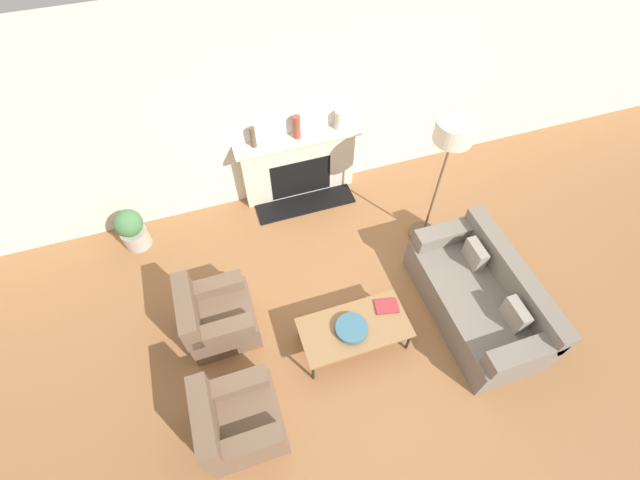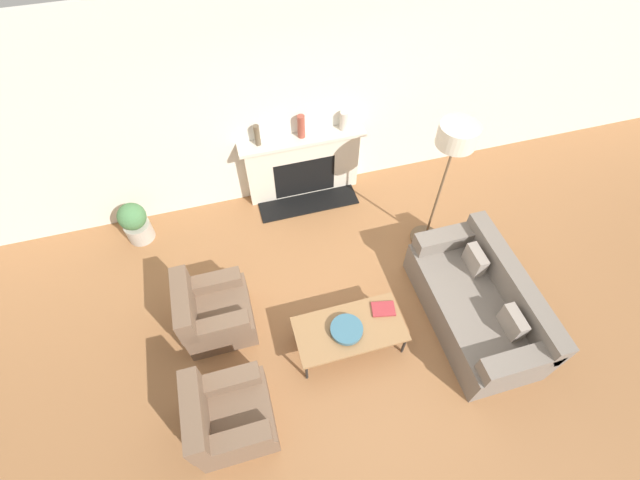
{
  "view_description": "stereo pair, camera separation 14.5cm",
  "coord_description": "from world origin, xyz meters",
  "px_view_note": "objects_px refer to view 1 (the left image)",
  "views": [
    {
      "loc": [
        -1.24,
        -1.87,
        4.68
      ],
      "look_at": [
        -0.24,
        1.16,
        0.45
      ],
      "focal_mm": 24.0,
      "sensor_mm": 36.0,
      "label": 1
    },
    {
      "loc": [
        -1.11,
        -1.92,
        4.68
      ],
      "look_at": [
        -0.24,
        1.16,
        0.45
      ],
      "focal_mm": 24.0,
      "sensor_mm": 36.0,
      "label": 2
    }
  ],
  "objects_px": {
    "armchair_near": "(237,421)",
    "book": "(387,306)",
    "coffee_table": "(354,328)",
    "mantel_vase_left": "(253,137)",
    "floor_lamp": "(450,145)",
    "bowl": "(352,328)",
    "potted_plant": "(132,229)",
    "couch": "(480,297)",
    "armchair_far": "(216,317)",
    "mantel_vase_center_left": "(297,127)",
    "fireplace": "(299,167)",
    "mantel_vase_center_right": "(339,120)"
  },
  "relations": [
    {
      "from": "armchair_far",
      "to": "mantel_vase_left",
      "type": "height_order",
      "value": "mantel_vase_left"
    },
    {
      "from": "armchair_far",
      "to": "floor_lamp",
      "type": "xyz_separation_m",
      "value": [
        2.91,
        0.54,
        1.27
      ]
    },
    {
      "from": "fireplace",
      "to": "bowl",
      "type": "bearing_deg",
      "value": -93.57
    },
    {
      "from": "potted_plant",
      "to": "armchair_near",
      "type": "bearing_deg",
      "value": -73.35
    },
    {
      "from": "mantel_vase_center_left",
      "to": "potted_plant",
      "type": "distance_m",
      "value": 2.53
    },
    {
      "from": "mantel_vase_center_right",
      "to": "potted_plant",
      "type": "relative_size",
      "value": 0.43
    },
    {
      "from": "mantel_vase_left",
      "to": "mantel_vase_center_right",
      "type": "bearing_deg",
      "value": 0.0
    },
    {
      "from": "floor_lamp",
      "to": "fireplace",
      "type": "bearing_deg",
      "value": 136.37
    },
    {
      "from": "fireplace",
      "to": "floor_lamp",
      "type": "xyz_separation_m",
      "value": [
        1.38,
        -1.31,
        1.09
      ]
    },
    {
      "from": "mantel_vase_center_left",
      "to": "couch",
      "type": "bearing_deg",
      "value": -61.19
    },
    {
      "from": "fireplace",
      "to": "armchair_near",
      "type": "bearing_deg",
      "value": -116.83
    },
    {
      "from": "bowl",
      "to": "potted_plant",
      "type": "distance_m",
      "value": 3.16
    },
    {
      "from": "armchair_far",
      "to": "mantel_vase_left",
      "type": "xyz_separation_m",
      "value": [
        0.96,
        1.87,
        0.85
      ]
    },
    {
      "from": "bowl",
      "to": "potted_plant",
      "type": "relative_size",
      "value": 0.58
    },
    {
      "from": "couch",
      "to": "mantel_vase_center_left",
      "type": "xyz_separation_m",
      "value": [
        -1.42,
        2.58,
        0.86
      ]
    },
    {
      "from": "bowl",
      "to": "book",
      "type": "height_order",
      "value": "bowl"
    },
    {
      "from": "fireplace",
      "to": "armchair_far",
      "type": "relative_size",
      "value": 2.07
    },
    {
      "from": "potted_plant",
      "to": "armchair_far",
      "type": "bearing_deg",
      "value": -62.69
    },
    {
      "from": "book",
      "to": "floor_lamp",
      "type": "bearing_deg",
      "value": 56.71
    },
    {
      "from": "fireplace",
      "to": "potted_plant",
      "type": "relative_size",
      "value": 2.79
    },
    {
      "from": "bowl",
      "to": "mantel_vase_left",
      "type": "height_order",
      "value": "mantel_vase_left"
    },
    {
      "from": "armchair_far",
      "to": "book",
      "type": "distance_m",
      "value": 1.92
    },
    {
      "from": "fireplace",
      "to": "floor_lamp",
      "type": "relative_size",
      "value": 0.9
    },
    {
      "from": "floor_lamp",
      "to": "armchair_near",
      "type": "bearing_deg",
      "value": -149.51
    },
    {
      "from": "armchair_far",
      "to": "armchair_near",
      "type": "bearing_deg",
      "value": -180.0
    },
    {
      "from": "coffee_table",
      "to": "armchair_near",
      "type": "bearing_deg",
      "value": -159.25
    },
    {
      "from": "mantel_vase_left",
      "to": "mantel_vase_center_right",
      "type": "height_order",
      "value": "mantel_vase_left"
    },
    {
      "from": "armchair_far",
      "to": "mantel_vase_center_left",
      "type": "height_order",
      "value": "mantel_vase_center_left"
    },
    {
      "from": "mantel_vase_center_left",
      "to": "coffee_table",
      "type": "bearing_deg",
      "value": -92.6
    },
    {
      "from": "armchair_far",
      "to": "mantel_vase_center_right",
      "type": "height_order",
      "value": "mantel_vase_center_right"
    },
    {
      "from": "armchair_near",
      "to": "mantel_vase_left",
      "type": "relative_size",
      "value": 2.82
    },
    {
      "from": "fireplace",
      "to": "coffee_table",
      "type": "bearing_deg",
      "value": -92.57
    },
    {
      "from": "coffee_table",
      "to": "book",
      "type": "distance_m",
      "value": 0.45
    },
    {
      "from": "armchair_far",
      "to": "fireplace",
      "type": "bearing_deg",
      "value": -39.52
    },
    {
      "from": "floor_lamp",
      "to": "potted_plant",
      "type": "relative_size",
      "value": 3.09
    },
    {
      "from": "couch",
      "to": "potted_plant",
      "type": "relative_size",
      "value": 2.97
    },
    {
      "from": "armchair_near",
      "to": "mantel_vase_left",
      "type": "height_order",
      "value": "mantel_vase_left"
    },
    {
      "from": "armchair_near",
      "to": "armchair_far",
      "type": "relative_size",
      "value": 1.0
    },
    {
      "from": "fireplace",
      "to": "armchair_near",
      "type": "relative_size",
      "value": 2.07
    },
    {
      "from": "bowl",
      "to": "mantel_vase_center_right",
      "type": "relative_size",
      "value": 1.36
    },
    {
      "from": "armchair_near",
      "to": "book",
      "type": "xyz_separation_m",
      "value": [
        1.85,
        0.66,
        0.08
      ]
    },
    {
      "from": "coffee_table",
      "to": "mantel_vase_left",
      "type": "distance_m",
      "value": 2.67
    },
    {
      "from": "floor_lamp",
      "to": "mantel_vase_center_right",
      "type": "distance_m",
      "value": 1.61
    },
    {
      "from": "armchair_near",
      "to": "book",
      "type": "height_order",
      "value": "armchair_near"
    },
    {
      "from": "bowl",
      "to": "mantel_vase_center_right",
      "type": "height_order",
      "value": "mantel_vase_center_right"
    },
    {
      "from": "bowl",
      "to": "mantel_vase_left",
      "type": "xyz_separation_m",
      "value": [
        -0.42,
        2.53,
        0.73
      ]
    },
    {
      "from": "couch",
      "to": "armchair_far",
      "type": "distance_m",
      "value": 3.04
    },
    {
      "from": "coffee_table",
      "to": "book",
      "type": "height_order",
      "value": "book"
    },
    {
      "from": "book",
      "to": "potted_plant",
      "type": "bearing_deg",
      "value": 153.32
    },
    {
      "from": "bowl",
      "to": "fireplace",
      "type": "bearing_deg",
      "value": 86.43
    }
  ]
}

